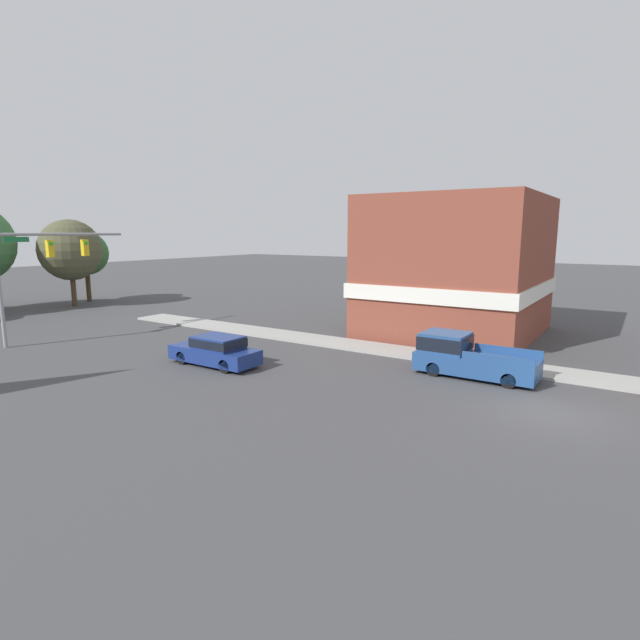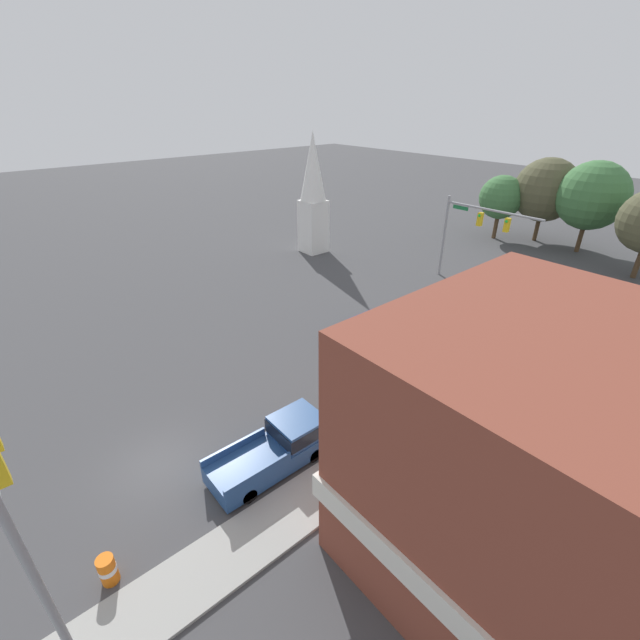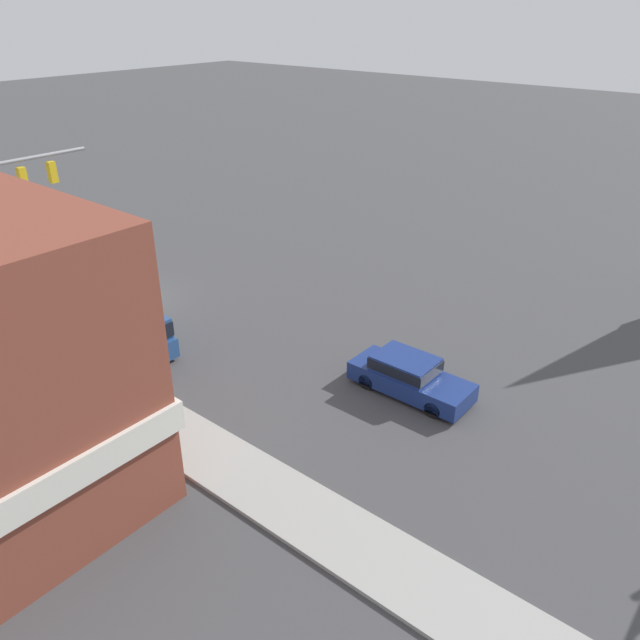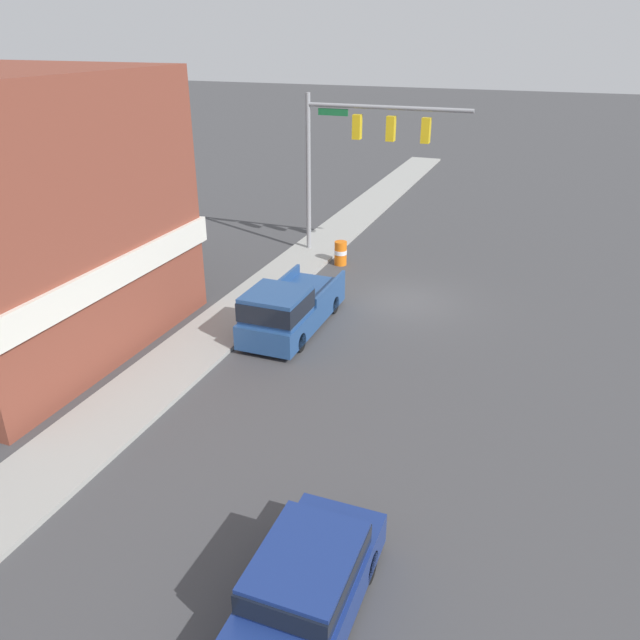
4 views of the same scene
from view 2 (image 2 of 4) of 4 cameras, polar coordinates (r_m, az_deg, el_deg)
The scene contains 12 objects.
ground_plane at distance 21.02m, azimuth -20.82°, elevation -17.69°, with size 200.00×200.00×0.00m, color #424244.
sidewalk_curb at distance 17.37m, azimuth -13.05°, elevation -28.75°, with size 2.40×60.00×0.14m.
near_signal_assembly at distance 14.55m, azimuth -36.54°, elevation -16.91°, with size 7.45×0.49×7.35m.
far_signal_assembly at distance 37.63m, azimuth 19.70°, elevation 11.92°, with size 8.16×0.49×6.99m.
car_lead at distance 28.50m, azimuth 6.80°, elevation -0.91°, with size 1.83×4.82×1.51m.
pickup_truck_parked at distance 19.38m, azimuth -5.25°, elevation -16.24°, with size 2.04×5.44×1.94m.
construction_barrel at distance 17.70m, azimuth -26.45°, elevation -27.66°, with size 0.58×0.58×1.11m.
corner_brick_building at distance 15.32m, azimuth 30.93°, elevation -18.37°, with size 11.67×10.37×8.84m.
church_steeple at distance 43.50m, azimuth -0.93°, elevation 16.75°, with size 2.53×2.53×11.57m.
backdrop_tree_left_far at distance 52.22m, azimuth 23.02°, elevation 14.82°, with size 4.63×4.63×6.87m.
backdrop_tree_left_mid at distance 53.04m, azimuth 27.91°, elevation 15.06°, with size 6.58×6.58×8.77m.
backdrop_tree_center at distance 51.01m, azimuth 32.56°, elevation 13.79°, with size 6.60×6.60×8.97m.
Camera 2 is at (14.97, -3.33, 14.37)m, focal length 24.00 mm.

